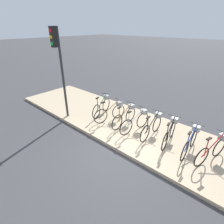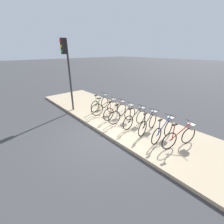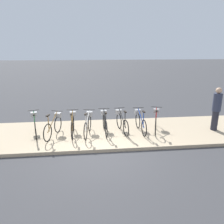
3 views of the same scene
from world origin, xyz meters
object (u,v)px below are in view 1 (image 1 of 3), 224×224
parked_bicycle_0 (102,105)px  parked_bicycle_1 (112,111)px  parked_bicycle_3 (136,121)px  parked_bicycle_7 (213,149)px  parked_bicycle_2 (125,115)px  parked_bicycle_5 (170,132)px  parked_bicycle_6 (191,141)px  parked_bicycle_4 (153,125)px  traffic_light (58,56)px

parked_bicycle_0 → parked_bicycle_1: 0.78m
parked_bicycle_3 → parked_bicycle_7: bearing=2.4°
parked_bicycle_2 → parked_bicycle_0: bearing=176.0°
parked_bicycle_5 → parked_bicycle_7: 1.42m
parked_bicycle_0 → parked_bicycle_7: (4.84, -0.05, 0.00)m
parked_bicycle_1 → parked_bicycle_6: bearing=1.7°
parked_bicycle_1 → parked_bicycle_4: 1.98m
parked_bicycle_2 → parked_bicycle_6: bearing=0.3°
parked_bicycle_4 → traffic_light: traffic_light is taller
parked_bicycle_0 → parked_bicycle_6: (4.17, -0.09, 0.00)m
parked_bicycle_0 → parked_bicycle_6: bearing=-1.2°
parked_bicycle_0 → parked_bicycle_3: bearing=-4.7°
parked_bicycle_4 → parked_bicycle_1: bearing=-176.2°
parked_bicycle_3 → parked_bicycle_6: (2.11, 0.08, 0.00)m
parked_bicycle_7 → parked_bicycle_3: bearing=-177.6°
parked_bicycle_0 → parked_bicycle_2: bearing=-4.0°
parked_bicycle_2 → parked_bicycle_3: 0.60m
traffic_light → parked_bicycle_4: bearing=19.1°
parked_bicycle_4 → parked_bicycle_6: bearing=-1.1°
parked_bicycle_1 → traffic_light: (-1.82, -1.18, 2.30)m
parked_bicycle_1 → parked_bicycle_3: (1.30, 0.02, 0.00)m
parked_bicycle_6 → parked_bicycle_3: bearing=-177.8°
parked_bicycle_5 → parked_bicycle_6: (0.75, -0.06, 0.00)m
parked_bicycle_1 → parked_bicycle_6: 3.42m
parked_bicycle_3 → parked_bicycle_4: (0.67, 0.11, 0.00)m
parked_bicycle_5 → parked_bicycle_6: bearing=-4.7°
parked_bicycle_1 → parked_bicycle_2: (0.71, 0.09, 0.00)m
parked_bicycle_3 → parked_bicycle_4: size_ratio=0.99×
parked_bicycle_2 → parked_bicycle_4: (1.27, 0.04, 0.00)m
parked_bicycle_0 → parked_bicycle_5: size_ratio=0.98×
parked_bicycle_1 → parked_bicycle_5: 2.67m
parked_bicycle_4 → traffic_light: (-3.79, -1.31, 2.30)m
parked_bicycle_0 → traffic_light: (-1.06, -1.37, 2.30)m
parked_bicycle_6 → traffic_light: size_ratio=0.41×
parked_bicycle_1 → parked_bicycle_7: (4.08, 0.14, 0.00)m
parked_bicycle_1 → parked_bicycle_2: size_ratio=0.97×
parked_bicycle_6 → parked_bicycle_0: bearing=178.8°
parked_bicycle_2 → parked_bicycle_7: 3.38m
traffic_light → parked_bicycle_5: bearing=16.7°
parked_bicycle_4 → parked_bicycle_6: 1.44m
parked_bicycle_2 → parked_bicycle_7: bearing=0.9°
parked_bicycle_3 → traffic_light: 4.06m
parked_bicycle_3 → parked_bicycle_5: 1.36m
parked_bicycle_1 → parked_bicycle_6: (3.42, 0.10, 0.00)m
parked_bicycle_3 → traffic_light: size_ratio=0.41×
parked_bicycle_1 → parked_bicycle_7: size_ratio=1.01×
parked_bicycle_0 → parked_bicycle_7: 4.84m
parked_bicycle_4 → parked_bicycle_5: same height
parked_bicycle_4 → traffic_light: bearing=-160.9°
parked_bicycle_0 → parked_bicycle_6: size_ratio=0.98×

